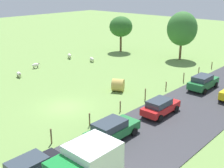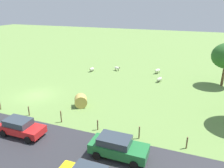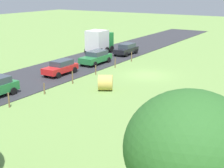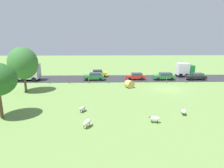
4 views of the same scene
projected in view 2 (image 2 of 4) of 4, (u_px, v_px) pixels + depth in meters
The scene contains 14 objects.
ground_plane at pixel (36, 95), 28.18m from camera, with size 160.00×160.00×0.00m, color #6B8E47.
sheep_0 at pixel (159, 79), 32.82m from camera, with size 1.24×0.87×0.71m.
sheep_1 at pixel (157, 70), 36.78m from camera, with size 1.27×0.96×0.81m.
sheep_2 at pixel (92, 69), 37.82m from camera, with size 1.20×0.72×0.71m.
sheep_3 at pixel (117, 68), 38.32m from camera, with size 0.65×1.19×0.74m.
hay_bale_0 at pixel (81, 101), 24.91m from camera, with size 1.41×1.41×1.28m, color tan.
fence_post_1 at pixel (0, 105), 24.23m from camera, with size 0.12×0.12×1.15m, color brown.
fence_post_2 at pixel (29, 111), 22.94m from camera, with size 0.12×0.12×1.06m, color brown.
fence_post_3 at pixel (61, 117), 21.59m from camera, with size 0.12×0.12×1.25m, color brown.
fence_post_4 at pixel (98, 125), 20.32m from camera, with size 0.12×0.12×1.02m, color brown.
fence_post_5 at pixel (139, 133), 18.98m from camera, with size 0.12×0.12×1.19m, color brown.
fence_post_6 at pixel (187, 143), 17.69m from camera, with size 0.12×0.12×1.07m, color brown.
car_0 at pixel (21, 127), 19.40m from camera, with size 1.92×4.16×1.50m.
car_2 at pixel (118, 147), 16.59m from camera, with size 2.02×4.46×1.65m.
Camera 2 is at (20.80, 18.30, 11.15)m, focal length 34.98 mm.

